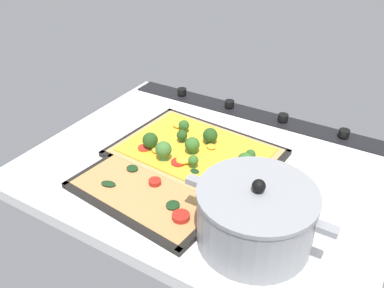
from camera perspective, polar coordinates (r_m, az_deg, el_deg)
ground_plane at (r=96.06cm, az=2.28°, el=-3.62°), size 82.60×63.30×3.00cm
stove_control_panel at (r=116.85cm, az=8.97°, el=4.26°), size 79.30×7.00×2.60cm
baking_tray_front at (r=98.00cm, az=0.52°, el=-1.45°), size 40.15×31.00×1.30cm
broccoli_pizza at (r=96.82cm, az=0.36°, el=-0.87°), size 37.57×28.41×6.08cm
baking_tray_back at (r=88.12cm, az=-5.19°, el=-6.06°), size 35.19×27.97×1.30cm
veggie_pizza_back at (r=87.67cm, az=-5.04°, el=-5.72°), size 32.54×25.32×1.90cm
cooking_pot at (r=73.63cm, az=9.00°, el=-10.10°), size 28.19×21.41×13.84cm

